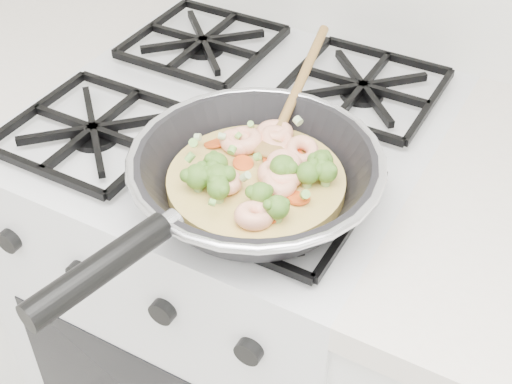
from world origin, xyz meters
The scene contains 2 objects.
stove centered at (0.00, 1.70, 0.46)m, with size 0.60×0.60×0.92m.
skillet centered at (0.13, 1.53, 0.96)m, with size 0.32×0.62×0.10m.
Camera 1 is at (0.47, 0.93, 1.52)m, focal length 49.49 mm.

